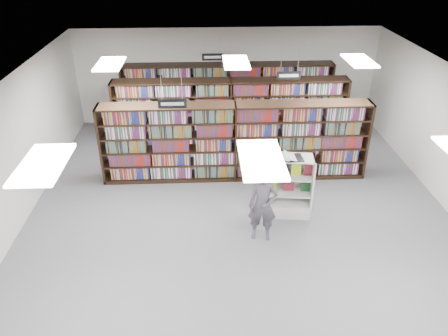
{
  "coord_description": "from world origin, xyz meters",
  "views": [
    {
      "loc": [
        -0.77,
        -8.35,
        5.99
      ],
      "look_at": [
        -0.36,
        0.5,
        1.1
      ],
      "focal_mm": 35.0,
      "sensor_mm": 36.0,
      "label": 1
    }
  ],
  "objects_px": {
    "bookshelf_row_near": "(235,142)",
    "open_book": "(287,157)",
    "endcap_display": "(288,195)",
    "shopper": "(263,205)"
  },
  "relations": [
    {
      "from": "endcap_display",
      "to": "open_book",
      "type": "relative_size",
      "value": 2.13
    },
    {
      "from": "bookshelf_row_near",
      "to": "open_book",
      "type": "xyz_separation_m",
      "value": [
        1.02,
        -1.87,
        0.49
      ]
    },
    {
      "from": "open_book",
      "to": "shopper",
      "type": "xyz_separation_m",
      "value": [
        -0.61,
        -0.83,
        -0.7
      ]
    },
    {
      "from": "open_book",
      "to": "shopper",
      "type": "relative_size",
      "value": 0.42
    },
    {
      "from": "bookshelf_row_near",
      "to": "endcap_display",
      "type": "distance_m",
      "value": 2.17
    },
    {
      "from": "bookshelf_row_near",
      "to": "endcap_display",
      "type": "xyz_separation_m",
      "value": [
        1.13,
        -1.77,
        -0.55
      ]
    },
    {
      "from": "endcap_display",
      "to": "open_book",
      "type": "xyz_separation_m",
      "value": [
        -0.11,
        -0.1,
        1.05
      ]
    },
    {
      "from": "open_book",
      "to": "bookshelf_row_near",
      "type": "bearing_deg",
      "value": 115.83
    },
    {
      "from": "bookshelf_row_near",
      "to": "endcap_display",
      "type": "height_order",
      "value": "bookshelf_row_near"
    },
    {
      "from": "endcap_display",
      "to": "shopper",
      "type": "distance_m",
      "value": 1.23
    }
  ]
}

